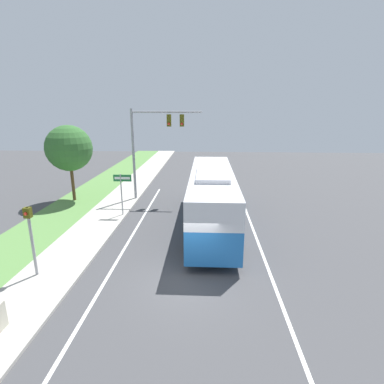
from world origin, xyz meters
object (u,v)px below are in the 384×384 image
at_px(pedestrian_signal, 30,231).
at_px(street_sign, 122,187).
at_px(signal_gantry, 152,137).
at_px(bus, 212,194).

xyz_separation_m(pedestrian_signal, street_sign, (1.72, 7.84, -0.11)).
bearing_deg(street_sign, signal_gantry, 70.03).
distance_m(bus, pedestrian_signal, 10.11).
distance_m(pedestrian_signal, street_sign, 8.03).
height_order(bus, street_sign, bus).
height_order(signal_gantry, pedestrian_signal, signal_gantry).
xyz_separation_m(signal_gantry, pedestrian_signal, (-3.17, -11.81, -2.85)).
bearing_deg(signal_gantry, pedestrian_signal, -105.00).
distance_m(bus, signal_gantry, 7.60).
distance_m(bus, street_sign, 6.15).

